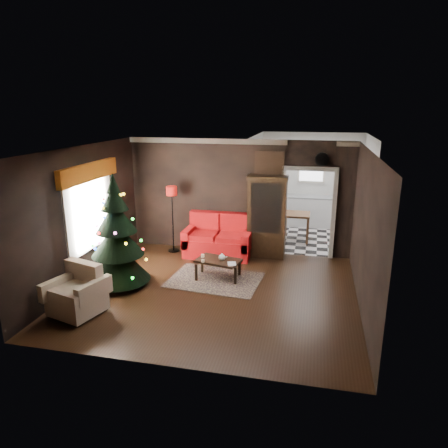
% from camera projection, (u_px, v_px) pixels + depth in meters
% --- Properties ---
extents(floor, '(5.50, 5.50, 0.00)m').
position_uv_depth(floor, '(214.00, 292.00, 8.17)').
color(floor, black).
rests_on(floor, ground).
extents(ceiling, '(5.50, 5.50, 0.00)m').
position_uv_depth(ceiling, '(213.00, 149.00, 7.40)').
color(ceiling, white).
rests_on(ceiling, ground).
extents(wall_back, '(5.50, 0.00, 5.50)m').
position_uv_depth(wall_back, '(238.00, 197.00, 10.13)').
color(wall_back, black).
rests_on(wall_back, ground).
extents(wall_front, '(5.50, 0.00, 5.50)m').
position_uv_depth(wall_front, '(168.00, 275.00, 5.44)').
color(wall_front, black).
rests_on(wall_front, ground).
extents(wall_left, '(0.00, 5.50, 5.50)m').
position_uv_depth(wall_left, '(82.00, 216.00, 8.36)').
color(wall_left, black).
rests_on(wall_left, ground).
extents(wall_right, '(0.00, 5.50, 5.50)m').
position_uv_depth(wall_right, '(366.00, 234.00, 7.21)').
color(wall_right, black).
rests_on(wall_right, ground).
extents(doorway, '(1.10, 0.10, 2.10)m').
position_uv_depth(doorway, '(308.00, 214.00, 9.87)').
color(doorway, beige).
rests_on(doorway, ground).
extents(left_window, '(0.05, 1.60, 1.40)m').
position_uv_depth(left_window, '(89.00, 211.00, 8.53)').
color(left_window, white).
rests_on(left_window, wall_left).
extents(valance, '(0.12, 2.10, 0.35)m').
position_uv_depth(valance, '(89.00, 172.00, 8.28)').
color(valance, '#8E440D').
rests_on(valance, wall_left).
extents(kitchen_floor, '(3.00, 3.00, 0.00)m').
position_uv_depth(kitchen_floor, '(307.00, 237.00, 11.57)').
color(kitchen_floor, white).
rests_on(kitchen_floor, ground).
extents(kitchen_window, '(0.70, 0.06, 0.70)m').
position_uv_depth(kitchen_window, '(311.00, 169.00, 12.46)').
color(kitchen_window, white).
rests_on(kitchen_window, ground).
extents(rug, '(2.00, 1.54, 0.01)m').
position_uv_depth(rug, '(215.00, 280.00, 8.73)').
color(rug, '#292027').
rests_on(rug, ground).
extents(loveseat, '(1.70, 0.90, 1.00)m').
position_uv_depth(loveseat, '(218.00, 236.00, 10.04)').
color(loveseat, '#940011').
rests_on(loveseat, ground).
extents(curio_cabinet, '(0.90, 0.45, 1.90)m').
position_uv_depth(curio_cabinet, '(267.00, 218.00, 9.88)').
color(curio_cabinet, black).
rests_on(curio_cabinet, ground).
extents(floor_lamp, '(0.33, 0.33, 1.67)m').
position_uv_depth(floor_lamp, '(173.00, 219.00, 10.25)').
color(floor_lamp, black).
rests_on(floor_lamp, ground).
extents(christmas_tree, '(1.63, 1.63, 2.38)m').
position_uv_depth(christmas_tree, '(117.00, 236.00, 8.22)').
color(christmas_tree, black).
rests_on(christmas_tree, ground).
extents(armchair, '(1.01, 1.01, 0.83)m').
position_uv_depth(armchair, '(76.00, 290.00, 7.18)').
color(armchair, '#9F927C').
rests_on(armchair, ground).
extents(coffee_table, '(1.01, 0.74, 0.41)m').
position_uv_depth(coffee_table, '(218.00, 269.00, 8.77)').
color(coffee_table, black).
rests_on(coffee_table, rug).
extents(teapot, '(0.17, 0.17, 0.15)m').
position_uv_depth(teapot, '(222.00, 257.00, 8.64)').
color(teapot, white).
rests_on(teapot, coffee_table).
extents(cup_a, '(0.09, 0.09, 0.06)m').
position_uv_depth(cup_a, '(203.00, 256.00, 8.86)').
color(cup_a, white).
rests_on(cup_a, coffee_table).
extents(cup_b, '(0.08, 0.08, 0.06)m').
position_uv_depth(cup_b, '(203.00, 261.00, 8.56)').
color(cup_b, silver).
rests_on(cup_b, coffee_table).
extents(book, '(0.17, 0.06, 0.23)m').
position_uv_depth(book, '(228.00, 259.00, 8.43)').
color(book, '#976F52').
rests_on(book, coffee_table).
extents(wall_clock, '(0.32, 0.32, 0.06)m').
position_uv_depth(wall_clock, '(322.00, 159.00, 9.41)').
color(wall_clock, silver).
rests_on(wall_clock, wall_back).
extents(painting, '(0.62, 0.05, 0.52)m').
position_uv_depth(painting, '(269.00, 163.00, 9.70)').
color(painting, '#AF6F3C').
rests_on(painting, wall_back).
extents(kitchen_counter, '(1.80, 0.60, 0.90)m').
position_uv_depth(kitchen_counter, '(309.00, 211.00, 12.57)').
color(kitchen_counter, white).
rests_on(kitchen_counter, ground).
extents(kitchen_table, '(0.70, 0.70, 0.75)m').
position_uv_depth(kitchen_table, '(296.00, 227.00, 11.25)').
color(kitchen_table, brown).
rests_on(kitchen_table, ground).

